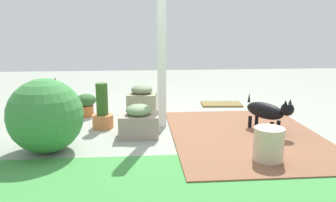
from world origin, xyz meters
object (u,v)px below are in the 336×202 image
(terracotta_pot_tall, at_px, (103,112))
(ceramic_urn, at_px, (269,145))
(terracotta_pot_broad, at_px, (86,103))
(doormat, at_px, (221,104))
(porch_pillar, at_px, (162,45))
(stone_planter_mid, at_px, (139,122))
(round_shrub, at_px, (45,116))
(terracotta_pot_spiky, at_px, (57,103))
(dog, at_px, (268,111))
(stone_planter_nearest, at_px, (142,101))

(terracotta_pot_tall, height_order, ceramic_urn, terracotta_pot_tall)
(terracotta_pot_broad, relative_size, doormat, 0.50)
(porch_pillar, height_order, doormat, porch_pillar)
(porch_pillar, bearing_deg, stone_planter_mid, 52.25)
(round_shrub, height_order, doormat, round_shrub)
(porch_pillar, bearing_deg, terracotta_pot_spiky, -6.11)
(porch_pillar, height_order, terracotta_pot_spiky, porch_pillar)
(ceramic_urn, bearing_deg, dog, -110.20)
(ceramic_urn, relative_size, doormat, 0.52)
(terracotta_pot_spiky, bearing_deg, doormat, -157.60)
(porch_pillar, xyz_separation_m, terracotta_pot_spiky, (1.40, -0.15, -0.77))
(porch_pillar, relative_size, round_shrub, 2.73)
(stone_planter_nearest, xyz_separation_m, terracotta_pot_broad, (0.83, 0.01, -0.02))
(terracotta_pot_spiky, relative_size, terracotta_pot_tall, 1.11)
(terracotta_pot_spiky, relative_size, doormat, 0.99)
(stone_planter_nearest, bearing_deg, porch_pillar, 112.36)
(dog, bearing_deg, terracotta_pot_tall, -9.96)
(terracotta_pot_tall, distance_m, dog, 2.14)
(terracotta_pot_broad, xyz_separation_m, dog, (-2.41, 0.99, 0.08))
(round_shrub, relative_size, doormat, 1.18)
(porch_pillar, height_order, round_shrub, porch_pillar)
(terracotta_pot_broad, distance_m, dog, 2.60)
(round_shrub, height_order, terracotta_pot_tall, round_shrub)
(terracotta_pot_tall, bearing_deg, stone_planter_mid, 140.22)
(terracotta_pot_spiky, bearing_deg, round_shrub, 96.45)
(terracotta_pot_spiky, bearing_deg, dog, 169.24)
(porch_pillar, height_order, dog, porch_pillar)
(terracotta_pot_spiky, distance_m, ceramic_urn, 2.79)
(stone_planter_mid, relative_size, doormat, 0.73)
(stone_planter_nearest, bearing_deg, stone_planter_mid, 87.37)
(doormat, bearing_deg, stone_planter_nearest, 22.02)
(stone_planter_mid, bearing_deg, dog, -178.95)
(dog, relative_size, doormat, 0.97)
(porch_pillar, distance_m, terracotta_pot_spiky, 1.60)
(porch_pillar, distance_m, doormat, 1.94)
(round_shrub, bearing_deg, stone_planter_mid, -155.96)
(terracotta_pot_broad, xyz_separation_m, doormat, (-2.19, -0.56, -0.18))
(stone_planter_mid, relative_size, dog, 0.76)
(stone_planter_mid, height_order, terracotta_pot_broad, stone_planter_mid)
(stone_planter_mid, distance_m, round_shrub, 1.10)
(terracotta_pot_broad, bearing_deg, ceramic_urn, 136.85)
(round_shrub, xyz_separation_m, terracotta_pot_tall, (-0.50, -0.84, -0.18))
(round_shrub, bearing_deg, terracotta_pot_spiky, -83.55)
(stone_planter_nearest, relative_size, terracotta_pot_broad, 1.37)
(round_shrub, bearing_deg, dog, -169.82)
(porch_pillar, bearing_deg, terracotta_pot_broad, -29.68)
(stone_planter_mid, height_order, ceramic_urn, stone_planter_mid)
(terracotta_pot_broad, xyz_separation_m, terracotta_pot_tall, (-0.31, 0.62, 0.02))
(terracotta_pot_tall, bearing_deg, round_shrub, 58.99)
(dog, bearing_deg, ceramic_urn, 69.80)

